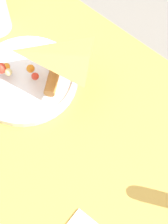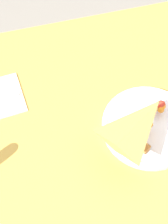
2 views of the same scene
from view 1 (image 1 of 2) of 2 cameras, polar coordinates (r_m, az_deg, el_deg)
ground_plane at (r=1.40m, az=-5.22°, el=-15.27°), size 6.00×6.00×0.00m
dining_table at (r=0.83m, az=-8.57°, el=-5.96°), size 1.03×0.68×0.72m
plate_pizza at (r=0.76m, az=-9.81°, el=5.77°), size 0.23×0.23×0.05m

